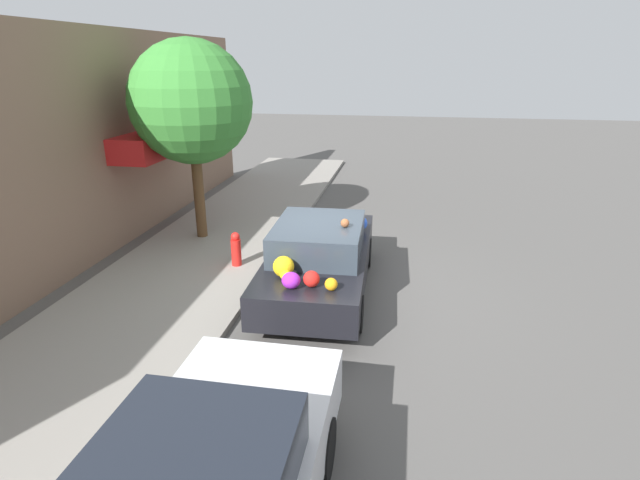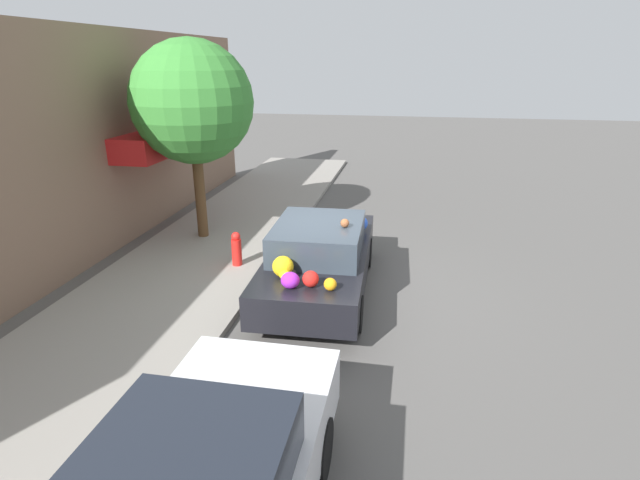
% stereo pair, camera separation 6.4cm
% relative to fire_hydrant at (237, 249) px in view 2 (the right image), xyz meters
% --- Properties ---
extents(ground_plane, '(60.00, 60.00, 0.00)m').
position_rel_fire_hydrant_xyz_m(ground_plane, '(-0.67, -1.77, -0.45)').
color(ground_plane, '#565451').
extents(sidewalk_curb, '(24.00, 3.20, 0.11)m').
position_rel_fire_hydrant_xyz_m(sidewalk_curb, '(-0.67, 0.93, -0.40)').
color(sidewalk_curb, gray).
rests_on(sidewalk_curb, ground).
extents(building_facade, '(18.00, 1.20, 4.69)m').
position_rel_fire_hydrant_xyz_m(building_facade, '(-0.50, 3.14, 1.88)').
color(building_facade, '#846651').
rests_on(building_facade, ground).
extents(street_tree, '(2.65, 2.65, 4.39)m').
position_rel_fire_hydrant_xyz_m(street_tree, '(1.55, 1.39, 2.70)').
color(street_tree, brown).
rests_on(street_tree, sidewalk_curb).
extents(fire_hydrant, '(0.20, 0.20, 0.70)m').
position_rel_fire_hydrant_xyz_m(fire_hydrant, '(0.00, 0.00, 0.00)').
color(fire_hydrant, red).
rests_on(fire_hydrant, sidewalk_curb).
extents(art_car, '(4.31, 1.85, 1.52)m').
position_rel_fire_hydrant_xyz_m(art_car, '(-0.73, -1.84, 0.26)').
color(art_car, black).
rests_on(art_car, ground).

